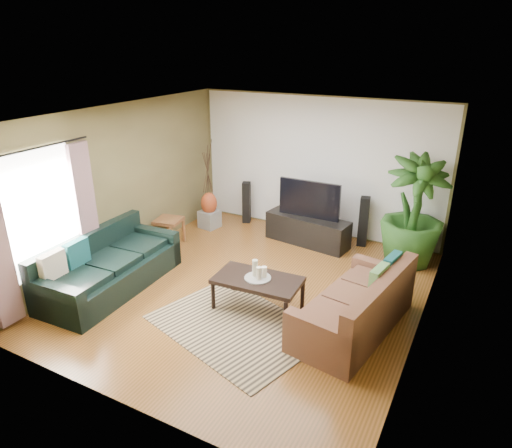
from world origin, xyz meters
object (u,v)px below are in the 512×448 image
Objects in this scene: pedestal at (210,219)px; side_table at (169,231)px; tv_stand at (307,230)px; television at (309,199)px; vase at (209,203)px; speaker_right at (363,222)px; speaker_left at (246,202)px; coffee_table at (258,294)px; potted_plant at (413,212)px; sofa_right at (354,301)px; sofa_left at (110,263)px.

side_table is (-0.23, -1.04, 0.07)m from pedestal.
tv_stand is at bearing 28.01° from side_table.
television is 2.56× the size of vase.
speaker_left is at bearing 169.07° from speaker_right.
vase is (-2.34, 2.30, 0.27)m from coffee_table.
tv_stand is 2.11m from pedestal.
tv_stand is at bearing -177.91° from potted_plant.
pedestal is (-2.34, 2.30, -0.07)m from coffee_table.
speaker_right is 2.07× the size of vase.
vase is at bearing -166.68° from tv_stand.
potted_plant reaches higher than pedestal.
sofa_right is 4.42× the size of vase.
sofa_left is 2.45× the size of speaker_right.
potted_plant is 3.82× the size of side_table.
pedestal is 1.07m from side_table.
sofa_right is 2.31× the size of speaker_left.
sofa_right reaches higher than vase.
sofa_right is 4.26m from pedestal.
television is at bearing 6.02° from pedestal.
sofa_right reaches higher than side_table.
side_table is at bearing -96.03° from sofa_right.
pedestal is 0.35m from vase.
coffee_table is 2.86m from side_table.
speaker_left is 2.45× the size of pedestal.
sofa_right is at bearing -87.68° from speaker_right.
potted_plant is (0.91, -0.35, 0.47)m from speaker_right.
vase is 1.10m from side_table.
speaker_left is at bearing -11.21° from sofa_left.
side_table is at bearing 150.65° from coffee_table.
sofa_left is at bearing -142.38° from speaker_right.
speaker_right is 3.13m from pedestal.
television reaches higher than pedestal.
coffee_table is 3.12m from potted_plant.
vase is 0.93× the size of side_table.
pedestal is (-3.97, -0.27, -0.77)m from potted_plant.
television is 2.73m from side_table.
tv_stand is 1.06m from speaker_right.
coffee_table is 0.76× the size of tv_stand.
tv_stand is at bearing 5.48° from pedestal.
side_table is (-2.33, -1.26, -0.64)m from television.
speaker_left reaches higher than pedestal.
sofa_left is 1.15× the size of sofa_right.
speaker_right reaches higher than pedestal.
speaker_left is at bearing 118.44° from coffee_table.
speaker_left is 1.91× the size of vase.
television is 2.15m from vase.
sofa_right is at bearing -96.51° from potted_plant.
sofa_left is 1.23× the size of potted_plant.
potted_plant reaches higher than speaker_right.
potted_plant is at bearing -177.29° from sofa_right.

